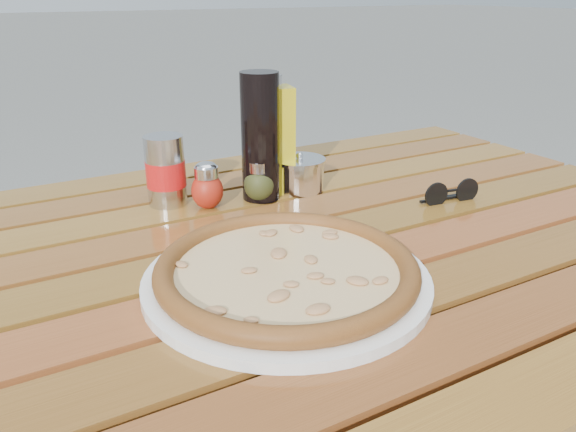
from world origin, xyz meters
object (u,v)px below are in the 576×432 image
dark_bottle (260,137)px  soda_can (166,171)px  oregano_shaker (259,180)px  pepper_shaker (207,186)px  parmesan_tin (299,173)px  plate (287,280)px  table (294,284)px  pizza (287,268)px  olive_oil_cruet (276,140)px  sunglasses (451,193)px

dark_bottle → soda_can: size_ratio=1.83×
oregano_shaker → dark_bottle: 0.07m
pepper_shaker → dark_bottle: (0.10, -0.00, 0.07)m
parmesan_tin → dark_bottle: bearing=-176.2°
plate → oregano_shaker: size_ratio=4.39×
plate → oregano_shaker: bearing=69.7°
soda_can → parmesan_tin: (0.24, -0.05, -0.03)m
table → pizza: bearing=-124.0°
olive_oil_cruet → dark_bottle: bearing=-156.3°
oregano_shaker → sunglasses: oregano_shaker is taller
table → dark_bottle: dark_bottle is taller
pepper_shaker → sunglasses: pepper_shaker is taller
table → plate: 0.16m
table → olive_oil_cruet: bearing=68.7°
plate → parmesan_tin: parmesan_tin is taller
pepper_shaker → soda_can: 0.08m
plate → soda_can: soda_can is taller
plate → dark_bottle: bearing=68.9°
plate → olive_oil_cruet: (0.16, 0.32, 0.09)m
pizza → sunglasses: bearing=16.7°
plate → pepper_shaker: bearing=87.3°
pizza → soda_can: size_ratio=3.19×
dark_bottle → plate: bearing=-111.1°
plate → olive_oil_cruet: olive_oil_cruet is taller
dark_bottle → pepper_shaker: bearing=179.5°
pepper_shaker → soda_can: soda_can is taller
table → sunglasses: size_ratio=12.60×
pizza → oregano_shaker: oregano_shaker is taller
pizza → soda_can: bearing=96.4°
olive_oil_cruet → sunglasses: olive_oil_cruet is taller
pepper_shaker → plate: bearing=-92.7°
table → parmesan_tin: 0.25m
pepper_shaker → parmesan_tin: (0.18, 0.00, -0.01)m
plate → oregano_shaker: oregano_shaker is taller
table → parmesan_tin: (0.12, 0.19, 0.11)m
pepper_shaker → soda_can: (-0.05, 0.05, 0.02)m
pepper_shaker → sunglasses: bearing=-25.7°
parmesan_tin → pizza: bearing=-122.9°
olive_oil_cruet → sunglasses: 0.32m
pepper_shaker → sunglasses: size_ratio=0.74×
oregano_shaker → dark_bottle: bearing=51.4°
table → parmesan_tin: bearing=57.8°
olive_oil_cruet → parmesan_tin: bearing=-17.3°
olive_oil_cruet → parmesan_tin: size_ratio=1.91×
olive_oil_cruet → parmesan_tin: 0.08m
plate → dark_bottle: 0.34m
oregano_shaker → sunglasses: size_ratio=0.74×
table → dark_bottle: (0.04, 0.18, 0.19)m
plate → olive_oil_cruet: bearing=63.7°
sunglasses → parmesan_tin: bearing=144.8°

